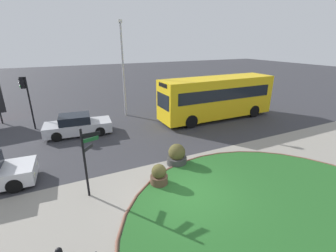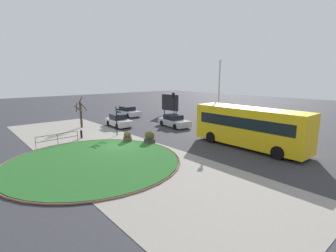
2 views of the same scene
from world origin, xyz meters
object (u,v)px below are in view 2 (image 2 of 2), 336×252
Objects in this scene: bollard_foreground at (81,134)px; car_near_lane at (174,121)px; lamppost_tall at (219,93)px; planter_kerbside at (127,137)px; bus_yellow at (249,127)px; planter_near_signpost at (150,138)px; billboard_right at (170,103)px; car_trailing at (119,121)px; traffic_light_near at (174,100)px; car_far_lane at (128,112)px; signpost_directional at (117,118)px; street_tree_bare at (81,113)px.

car_near_lane is at bearing 81.60° from bollard_foreground.
lamppost_tall reaches higher than planter_kerbside.
planter_near_signpost is (-6.50, -5.41, -1.28)m from bus_yellow.
billboard_right reaches higher than bollard_foreground.
traffic_light_near is at bearing 82.32° from car_trailing.
planter_kerbside is at bearing -31.57° from car_far_lane.
car_trailing is (6.00, -4.96, -0.01)m from car_far_lane.
lamppost_tall is at bearing 89.62° from planter_near_signpost.
traffic_light_near is at bearing 144.39° from car_near_lane.
billboard_right is at bearing 147.77° from car_near_lane.
street_tree_bare is (-6.21, -1.22, -0.02)m from signpost_directional.
bollard_foreground is 4.85m from planter_kerbside.
planter_near_signpost is at bearing 39.88° from planter_kerbside.
street_tree_bare reaches higher than bollard_foreground.
bollard_foreground is (-1.28, -3.21, -1.33)m from signpost_directional.
bus_yellow is 18.61m from street_tree_bare.
lamppost_tall is 2.37× the size of billboard_right.
bollard_foreground is 13.76m from car_far_lane.
bus_yellow is at bearing -0.82° from car_near_lane.
lamppost_tall reaches higher than traffic_light_near.
billboard_right is at bearing 124.55° from planter_kerbside.
signpost_directional reaches higher than car_near_lane.
planter_near_signpost is (4.11, -6.59, -0.15)m from car_near_lane.
traffic_light_near is at bearing 95.73° from bollard_foreground.
planter_near_signpost is at bearing -55.11° from billboard_right.
planter_near_signpost is 1.11× the size of planter_kerbside.
signpost_directional is at bearing 168.02° from planter_kerbside.
traffic_light_near reaches higher than signpost_directional.
car_far_lane reaches higher than bollard_foreground.
car_far_lane is at bearing 155.24° from planter_near_signpost.
car_far_lane is 8.14m from traffic_light_near.
car_far_lane reaches higher than planter_kerbside.
car_near_lane is 0.59× the size of lamppost_tall.
signpost_directional is 10.19m from traffic_light_near.
traffic_light_near is 7.16m from lamppost_tall.
bollard_foreground is 0.81× the size of planter_kerbside.
planter_near_signpost reaches higher than planter_kerbside.
bus_yellow is at bearing 37.53° from bollard_foreground.
billboard_right is at bearing -19.65° from bus_yellow.
planter_near_signpost is (4.39, 0.72, -1.26)m from signpost_directional.
planter_kerbside is (12.87, -7.98, -0.20)m from car_far_lane.
planter_kerbside is (-1.64, -10.79, -3.61)m from lamppost_tall.
planter_kerbside is (-8.07, -6.73, -1.32)m from bus_yellow.
traffic_light_near reaches higher than planter_kerbside.
traffic_light_near reaches higher than street_tree_bare.
traffic_light_near is 1.18× the size of billboard_right.
bollard_foreground is 0.09× the size of bus_yellow.
car_far_lane is at bearing 30.28° from traffic_light_near.
signpost_directional is at bearing 29.35° from bus_yellow.
car_near_lane is at bearing 52.72° from street_tree_bare.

